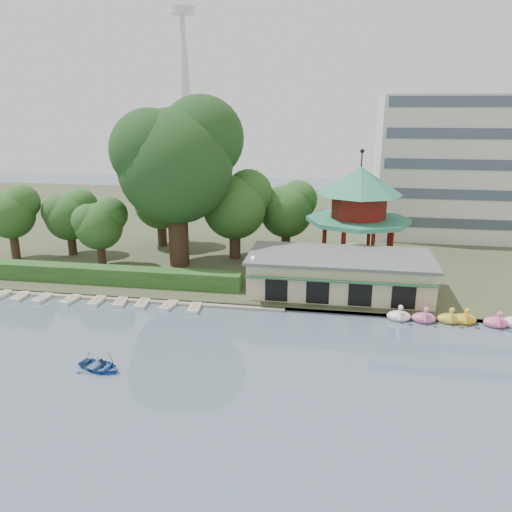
% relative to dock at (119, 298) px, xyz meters
% --- Properties ---
extents(ground_plane, '(220.00, 220.00, 0.00)m').
position_rel_dock_xyz_m(ground_plane, '(12.00, -17.20, -0.12)').
color(ground_plane, slate).
rests_on(ground_plane, ground).
extents(shore, '(220.00, 70.00, 0.40)m').
position_rel_dock_xyz_m(shore, '(12.00, 34.80, 0.08)').
color(shore, '#424930').
rests_on(shore, ground).
extents(embankment, '(220.00, 0.60, 0.30)m').
position_rel_dock_xyz_m(embankment, '(12.00, 0.10, 0.03)').
color(embankment, gray).
rests_on(embankment, ground).
extents(dock, '(34.00, 1.60, 0.24)m').
position_rel_dock_xyz_m(dock, '(0.00, 0.00, 0.00)').
color(dock, gray).
rests_on(dock, ground).
extents(boathouse, '(18.60, 9.39, 3.90)m').
position_rel_dock_xyz_m(boathouse, '(22.00, 4.77, 2.25)').
color(boathouse, beige).
rests_on(boathouse, shore).
extents(pavilion, '(12.40, 12.40, 13.50)m').
position_rel_dock_xyz_m(pavilion, '(24.00, 14.80, 7.36)').
color(pavilion, beige).
rests_on(pavilion, shore).
extents(office_building, '(38.00, 18.00, 20.00)m').
position_rel_dock_xyz_m(office_building, '(44.67, 31.80, 9.61)').
color(office_building, silver).
rests_on(office_building, shore).
extents(broadcast_tower, '(8.00, 8.00, 96.00)m').
position_rel_dock_xyz_m(broadcast_tower, '(-30.00, 122.80, 33.86)').
color(broadcast_tower, silver).
rests_on(broadcast_tower, ground).
extents(hedge, '(30.00, 2.00, 1.80)m').
position_rel_dock_xyz_m(hedge, '(-3.00, 3.30, 1.18)').
color(hedge, '#2C5821').
rests_on(hedge, shore).
extents(lamp_post, '(0.36, 0.36, 4.28)m').
position_rel_dock_xyz_m(lamp_post, '(13.50, 1.80, 3.22)').
color(lamp_post, black).
rests_on(lamp_post, shore).
extents(big_tree, '(14.48, 13.50, 19.77)m').
position_rel_dock_xyz_m(big_tree, '(3.18, 11.01, 13.06)').
color(big_tree, '#3A281C').
rests_on(big_tree, shore).
extents(small_trees, '(39.96, 16.40, 11.04)m').
position_rel_dock_xyz_m(small_trees, '(0.83, 15.01, 6.47)').
color(small_trees, '#3A281C').
rests_on(small_trees, shore).
extents(swan_boats, '(14.41, 2.09, 1.92)m').
position_rel_dock_xyz_m(swan_boats, '(33.65, -0.64, 0.28)').
color(swan_boats, white).
rests_on(swan_boats, ground).
extents(moored_rowboats, '(24.70, 2.75, 0.36)m').
position_rel_dock_xyz_m(moored_rowboats, '(-3.29, -1.40, 0.06)').
color(moored_rowboats, silver).
rests_on(moored_rowboats, ground).
extents(rowboat_with_passengers, '(5.57, 4.62, 2.01)m').
position_rel_dock_xyz_m(rowboat_with_passengers, '(4.63, -13.65, 0.38)').
color(rowboat_with_passengers, '#2655A6').
rests_on(rowboat_with_passengers, ground).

